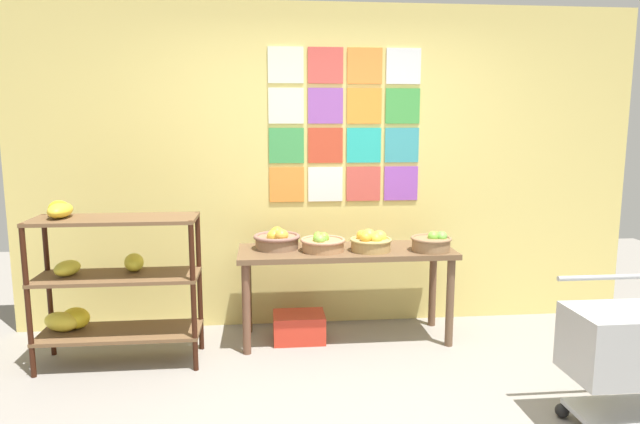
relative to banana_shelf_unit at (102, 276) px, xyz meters
name	(u,v)px	position (x,y,z in m)	size (l,w,h in m)	color
back_wall_with_art	(330,167)	(1.67, 0.68, 0.68)	(5.10, 0.07, 2.61)	#E0CB6E
banana_shelf_unit	(102,276)	(0.00, 0.00, 0.00)	(1.10, 0.44, 1.15)	black
display_table	(346,261)	(1.74, 0.26, 0.00)	(1.64, 0.56, 0.72)	brown
fruit_basket_back_right	(322,243)	(1.56, 0.21, 0.15)	(0.34, 0.34, 0.14)	#A97B51
fruit_basket_right	(432,242)	(2.38, 0.14, 0.16)	(0.31, 0.31, 0.15)	olive
fruit_basket_centre	(371,242)	(1.92, 0.19, 0.16)	(0.32, 0.32, 0.17)	#AA884D
fruit_basket_back_left	(277,240)	(1.22, 0.32, 0.16)	(0.36, 0.36, 0.17)	#86644A
produce_crate_under_table	(299,327)	(1.38, 0.26, -0.52)	(0.39, 0.29, 0.21)	red
shopping_cart	(626,348)	(3.06, -1.19, -0.16)	(0.61, 0.44, 0.82)	black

